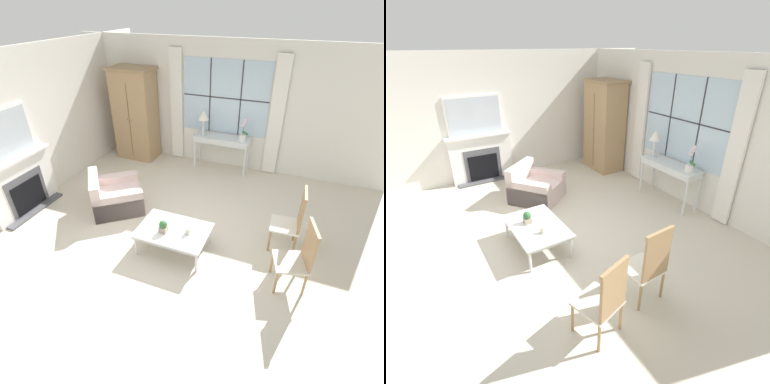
# 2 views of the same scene
# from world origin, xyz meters

# --- Properties ---
(ground_plane) EXTENTS (14.00, 14.00, 0.00)m
(ground_plane) POSITION_xyz_m (0.00, 0.00, 0.00)
(ground_plane) COLOR beige
(wall_back_windowed) EXTENTS (7.20, 0.14, 2.80)m
(wall_back_windowed) POSITION_xyz_m (0.00, 3.02, 1.40)
(wall_back_windowed) COLOR silver
(wall_back_windowed) RESTS_ON ground_plane
(wall_left) EXTENTS (0.06, 7.20, 2.80)m
(wall_left) POSITION_xyz_m (-3.03, 0.60, 1.40)
(wall_left) COLOR silver
(wall_left) RESTS_ON ground_plane
(fireplace) EXTENTS (0.34, 1.45, 1.93)m
(fireplace) POSITION_xyz_m (-2.91, -0.22, 0.64)
(fireplace) COLOR #515156
(fireplace) RESTS_ON ground_plane
(armoire) EXTENTS (1.03, 0.67, 2.17)m
(armoire) POSITION_xyz_m (-2.11, 2.65, 1.09)
(armoire) COLOR tan
(armoire) RESTS_ON ground_plane
(console_table) EXTENTS (1.28, 0.42, 0.81)m
(console_table) POSITION_xyz_m (0.06, 2.73, 0.72)
(console_table) COLOR silver
(console_table) RESTS_ON ground_plane
(table_lamp) EXTENTS (0.25, 0.25, 0.57)m
(table_lamp) POSITION_xyz_m (-0.39, 2.68, 1.24)
(table_lamp) COLOR silver
(table_lamp) RESTS_ON console_table
(potted_orchid) EXTENTS (0.19, 0.15, 0.51)m
(potted_orchid) POSITION_xyz_m (0.53, 2.70, 1.00)
(potted_orchid) COLOR white
(potted_orchid) RESTS_ON console_table
(armchair_upholstered) EXTENTS (1.26, 1.26, 0.74)m
(armchair_upholstered) POSITION_xyz_m (-1.36, 0.44, 0.25)
(armchair_upholstered) COLOR beige
(armchair_upholstered) RESTS_ON ground_plane
(side_chair_wooden) EXTENTS (0.46, 0.46, 1.08)m
(side_chair_wooden) POSITION_xyz_m (1.87, 0.52, 0.59)
(side_chair_wooden) COLOR white
(side_chair_wooden) RESTS_ON ground_plane
(accent_chair_wooden) EXTENTS (0.55, 0.55, 1.05)m
(accent_chair_wooden) POSITION_xyz_m (2.03, -0.23, 0.57)
(accent_chair_wooden) COLOR beige
(accent_chair_wooden) RESTS_ON ground_plane
(coffee_table) EXTENTS (1.12, 0.76, 0.40)m
(coffee_table) POSITION_xyz_m (0.15, -0.19, 0.36)
(coffee_table) COLOR silver
(coffee_table) RESTS_ON ground_plane
(potted_plant_small) EXTENTS (0.13, 0.13, 0.20)m
(potted_plant_small) POSITION_xyz_m (0.02, -0.29, 0.50)
(potted_plant_small) COLOR tan
(potted_plant_small) RESTS_ON coffee_table
(pillar_candle) EXTENTS (0.11, 0.11, 0.12)m
(pillar_candle) POSITION_xyz_m (0.39, -0.20, 0.44)
(pillar_candle) COLOR silver
(pillar_candle) RESTS_ON coffee_table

